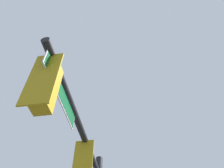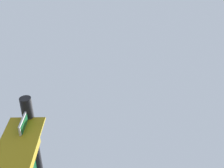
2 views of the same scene
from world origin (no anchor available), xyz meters
name	(u,v)px [view 1 (image 1 of 2)]	position (x,y,z in m)	size (l,w,h in m)	color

